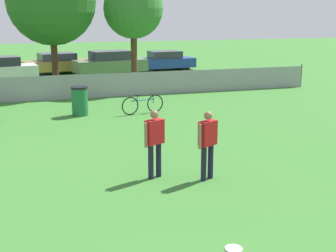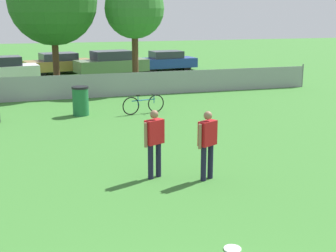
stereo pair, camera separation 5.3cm
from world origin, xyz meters
TOP-DOWN VIEW (x-y plane):
  - fence_backline at (0.00, 18.00)m, footprint 25.93×0.07m
  - tree_near_pole at (0.41, 20.32)m, footprint 4.26×4.26m
  - tree_far_right at (4.30, 19.81)m, footprint 2.96×2.96m
  - player_thrower_red at (2.78, 6.30)m, footprint 0.55×0.40m
  - player_defender_red at (1.64, 6.78)m, footprint 0.56×0.39m
  - frisbee_disc at (1.93, 3.03)m, footprint 0.29×0.29m
  - bicycle_sideline at (3.21, 13.94)m, footprint 1.76×0.51m
  - trash_bin at (0.84, 14.35)m, footprint 0.64×0.64m
  - parked_car_white at (-2.29, 25.07)m, footprint 4.14×2.19m
  - parked_car_tan at (1.07, 27.62)m, footprint 4.51×2.57m
  - parked_car_olive at (4.20, 25.91)m, footprint 4.75×2.55m
  - parked_car_blue at (8.23, 27.25)m, footprint 4.10×2.00m

SIDE VIEW (x-z plane):
  - frisbee_disc at x=1.93m, z-range 0.00..0.03m
  - bicycle_sideline at x=3.21m, z-range -0.01..0.74m
  - fence_backline at x=0.00m, z-range -0.05..1.16m
  - trash_bin at x=0.84m, z-range 0.00..1.11m
  - parked_car_blue at x=8.23m, z-range -0.01..1.29m
  - parked_car_tan at x=1.07m, z-range 0.00..1.32m
  - parked_car_white at x=-2.29m, z-range -0.02..1.37m
  - parked_car_olive at x=4.20m, z-range -0.03..1.48m
  - player_thrower_red at x=2.78m, z-range 0.14..1.78m
  - player_defender_red at x=1.64m, z-range 0.14..1.78m
  - tree_far_right at x=4.30m, z-range 1.25..6.76m
  - tree_near_pole at x=0.41m, z-range 1.12..7.65m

